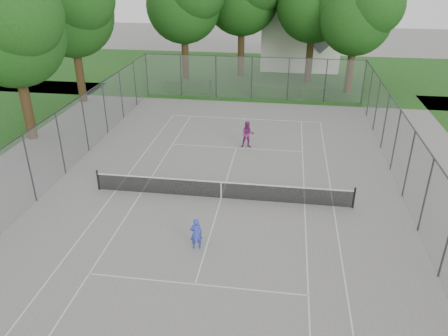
# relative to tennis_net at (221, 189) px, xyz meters

# --- Properties ---
(ground) EXTENTS (120.00, 120.00, 0.00)m
(ground) POSITION_rel_tennis_net_xyz_m (0.00, 0.00, -0.51)
(ground) COLOR slate
(ground) RESTS_ON ground
(grass_far) EXTENTS (60.00, 20.00, 0.00)m
(grass_far) POSITION_rel_tennis_net_xyz_m (0.00, 26.00, -0.51)
(grass_far) COLOR #1C4915
(grass_far) RESTS_ON ground
(court_markings) EXTENTS (11.03, 23.83, 0.01)m
(court_markings) POSITION_rel_tennis_net_xyz_m (0.00, 0.00, -0.50)
(court_markings) COLOR silver
(court_markings) RESTS_ON ground
(tennis_net) EXTENTS (12.87, 0.10, 1.10)m
(tennis_net) POSITION_rel_tennis_net_xyz_m (0.00, 0.00, 0.00)
(tennis_net) COLOR black
(tennis_net) RESTS_ON ground
(perimeter_fence) EXTENTS (18.08, 34.08, 3.52)m
(perimeter_fence) POSITION_rel_tennis_net_xyz_m (0.00, 0.00, 1.30)
(perimeter_fence) COLOR #38383D
(perimeter_fence) RESTS_ON ground
(tree_far_right) EXTENTS (6.74, 6.16, 9.69)m
(tree_far_right) POSITION_rel_tennis_net_xyz_m (8.30, 19.96, 6.15)
(tree_far_right) COLOR #352513
(tree_far_right) RESTS_ON ground
(tree_side_back) EXTENTS (7.49, 6.84, 10.77)m
(tree_side_back) POSITION_rel_tennis_net_xyz_m (-13.66, 14.30, 6.89)
(tree_side_back) COLOR #352513
(tree_side_back) RESTS_ON ground
(tree_side_front) EXTENTS (7.20, 6.58, 10.35)m
(tree_side_front) POSITION_rel_tennis_net_xyz_m (-13.50, 6.10, 6.60)
(tree_side_front) COLOR #352513
(tree_side_front) RESTS_ON ground
(hedge_left) EXTENTS (3.90, 1.17, 0.98)m
(hedge_left) POSITION_rel_tennis_net_xyz_m (-5.74, 18.52, -0.02)
(hedge_left) COLOR #1D4717
(hedge_left) RESTS_ON ground
(hedge_mid) EXTENTS (3.02, 0.86, 0.95)m
(hedge_mid) POSITION_rel_tennis_net_xyz_m (1.42, 17.92, -0.04)
(hedge_mid) COLOR #1D4717
(hedge_mid) RESTS_ON ground
(hedge_right) EXTENTS (2.66, 0.97, 0.80)m
(hedge_right) POSITION_rel_tennis_net_xyz_m (5.53, 18.38, -0.11)
(hedge_right) COLOR #1D4717
(hedge_right) RESTS_ON ground
(house) EXTENTS (7.96, 6.17, 9.90)m
(house) POSITION_rel_tennis_net_xyz_m (4.05, 29.56, 3.48)
(house) COLOR white
(house) RESTS_ON ground
(girl_player) EXTENTS (0.59, 0.48, 1.41)m
(girl_player) POSITION_rel_tennis_net_xyz_m (-0.39, -4.20, 0.19)
(girl_player) COLOR #3244BD
(girl_player) RESTS_ON ground
(woman_player) EXTENTS (0.94, 0.80, 1.70)m
(woman_player) POSITION_rel_tennis_net_xyz_m (0.67, 6.63, 0.34)
(woman_player) COLOR #7D296C
(woman_player) RESTS_ON ground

